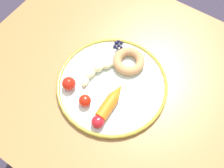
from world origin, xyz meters
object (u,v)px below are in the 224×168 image
(plate, at_px, (112,84))
(dining_table, at_px, (130,96))
(tomato_far, at_px, (98,122))
(carrot_orange, at_px, (111,101))
(tomato_near, at_px, (85,101))
(blueberry_pile, at_px, (119,46))
(donut, at_px, (129,61))
(tomato_mid, at_px, (69,84))
(banana, at_px, (99,70))

(plate, bearing_deg, dining_table, 39.80)
(plate, bearing_deg, tomato_far, -73.32)
(dining_table, height_order, plate, plate)
(carrot_orange, height_order, tomato_near, same)
(dining_table, height_order, tomato_near, tomato_near)
(blueberry_pile, distance_m, tomato_near, 0.23)
(carrot_orange, bearing_deg, dining_table, 81.07)
(donut, distance_m, tomato_far, 0.23)
(plate, distance_m, tomato_mid, 0.14)
(blueberry_pile, relative_size, tomato_near, 1.39)
(plate, height_order, blueberry_pile, blueberry_pile)
(banana, bearing_deg, tomato_mid, -115.30)
(plate, relative_size, blueberry_pile, 6.81)
(dining_table, distance_m, plate, 0.12)
(blueberry_pile, bearing_deg, dining_table, -39.01)
(blueberry_pile, bearing_deg, tomato_far, -69.48)
(plate, relative_size, donut, 3.34)
(donut, distance_m, blueberry_pile, 0.07)
(dining_table, bearing_deg, carrot_orange, -98.93)
(blueberry_pile, bearing_deg, tomato_near, -83.14)
(banana, xyz_separation_m, tomato_mid, (-0.05, -0.10, 0.01))
(banana, height_order, tomato_far, tomato_far)
(plate, height_order, donut, donut)
(donut, bearing_deg, banana, -128.58)
(dining_table, bearing_deg, plate, -140.20)
(tomato_far, bearing_deg, banana, 123.78)
(tomato_near, height_order, tomato_far, same)
(blueberry_pile, relative_size, tomato_mid, 1.22)
(carrot_orange, distance_m, tomato_far, 0.08)
(tomato_near, bearing_deg, plate, 72.76)
(carrot_orange, relative_size, donut, 1.19)
(donut, bearing_deg, tomato_mid, -121.70)
(dining_table, bearing_deg, tomato_far, -93.43)
(tomato_mid, height_order, tomato_far, tomato_mid)
(plate, bearing_deg, tomato_mid, -142.13)
(carrot_orange, height_order, blueberry_pile, carrot_orange)
(banana, bearing_deg, donut, 51.42)
(plate, height_order, tomato_near, tomato_near)
(dining_table, relative_size, plate, 3.02)
(tomato_far, bearing_deg, carrot_orange, 93.64)
(dining_table, bearing_deg, tomato_near, -119.84)
(plate, distance_m, tomato_near, 0.11)
(tomato_mid, bearing_deg, tomato_far, -19.25)
(dining_table, bearing_deg, banana, -166.48)
(plate, bearing_deg, donut, 88.05)
(banana, xyz_separation_m, donut, (0.06, 0.08, 0.00))
(tomato_mid, bearing_deg, plate, 37.87)
(plate, bearing_deg, carrot_orange, -58.01)
(blueberry_pile, xyz_separation_m, tomato_mid, (-0.05, -0.21, 0.01))
(blueberry_pile, bearing_deg, donut, -30.28)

